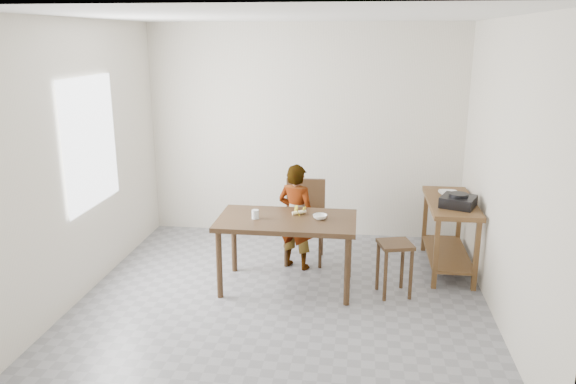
# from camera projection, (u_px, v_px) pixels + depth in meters

# --- Properties ---
(floor) EXTENTS (4.00, 4.00, 0.04)m
(floor) POSITION_uv_depth(u_px,v_px,m) (283.00, 301.00, 5.59)
(floor) COLOR gray
(floor) RESTS_ON ground
(ceiling) EXTENTS (4.00, 4.00, 0.04)m
(ceiling) POSITION_uv_depth(u_px,v_px,m) (282.00, 13.00, 4.86)
(ceiling) COLOR white
(ceiling) RESTS_ON wall_back
(wall_back) EXTENTS (4.00, 0.04, 2.70)m
(wall_back) POSITION_uv_depth(u_px,v_px,m) (304.00, 132.00, 7.15)
(wall_back) COLOR silver
(wall_back) RESTS_ON ground
(wall_front) EXTENTS (4.00, 0.04, 2.70)m
(wall_front) POSITION_uv_depth(u_px,v_px,m) (235.00, 244.00, 3.29)
(wall_front) COLOR silver
(wall_front) RESTS_ON ground
(wall_left) EXTENTS (0.04, 4.00, 2.70)m
(wall_left) POSITION_uv_depth(u_px,v_px,m) (78.00, 161.00, 5.47)
(wall_left) COLOR silver
(wall_left) RESTS_ON ground
(wall_right) EXTENTS (0.04, 4.00, 2.70)m
(wall_right) POSITION_uv_depth(u_px,v_px,m) (508.00, 174.00, 4.97)
(wall_right) COLOR silver
(wall_right) RESTS_ON ground
(window_pane) EXTENTS (0.02, 1.10, 1.30)m
(window_pane) POSITION_uv_depth(u_px,v_px,m) (91.00, 143.00, 5.62)
(window_pane) COLOR white
(window_pane) RESTS_ON wall_left
(dining_table) EXTENTS (1.40, 0.80, 0.75)m
(dining_table) POSITION_uv_depth(u_px,v_px,m) (287.00, 253.00, 5.77)
(dining_table) COLOR #3B2716
(dining_table) RESTS_ON floor
(prep_counter) EXTENTS (0.50, 1.20, 0.80)m
(prep_counter) POSITION_uv_depth(u_px,v_px,m) (448.00, 235.00, 6.22)
(prep_counter) COLOR brown
(prep_counter) RESTS_ON floor
(child) EXTENTS (0.51, 0.43, 1.19)m
(child) POSITION_uv_depth(u_px,v_px,m) (296.00, 217.00, 6.22)
(child) COLOR white
(child) RESTS_ON floor
(dining_chair) EXTENTS (0.46, 0.46, 0.93)m
(dining_chair) POSITION_uv_depth(u_px,v_px,m) (304.00, 222.00, 6.43)
(dining_chair) COLOR #3B2716
(dining_chair) RESTS_ON floor
(stool) EXTENTS (0.39, 0.39, 0.56)m
(stool) POSITION_uv_depth(u_px,v_px,m) (394.00, 269.00, 5.63)
(stool) COLOR #3B2716
(stool) RESTS_ON floor
(glass_tumbler) EXTENTS (0.08, 0.08, 0.09)m
(glass_tumbler) POSITION_uv_depth(u_px,v_px,m) (255.00, 214.00, 5.66)
(glass_tumbler) COLOR silver
(glass_tumbler) RESTS_ON dining_table
(small_bowl) EXTENTS (0.16, 0.16, 0.05)m
(small_bowl) POSITION_uv_depth(u_px,v_px,m) (320.00, 217.00, 5.65)
(small_bowl) COLOR white
(small_bowl) RESTS_ON dining_table
(banana) EXTENTS (0.20, 0.17, 0.06)m
(banana) POSITION_uv_depth(u_px,v_px,m) (299.00, 212.00, 5.79)
(banana) COLOR #FFDA60
(banana) RESTS_ON dining_table
(serving_bowl) EXTENTS (0.22, 0.22, 0.05)m
(serving_bowl) POSITION_uv_depth(u_px,v_px,m) (448.00, 194.00, 6.27)
(serving_bowl) COLOR white
(serving_bowl) RESTS_ON prep_counter
(gas_burner) EXTENTS (0.43, 0.43, 0.11)m
(gas_burner) POSITION_uv_depth(u_px,v_px,m) (458.00, 201.00, 5.88)
(gas_burner) COLOR black
(gas_burner) RESTS_ON prep_counter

